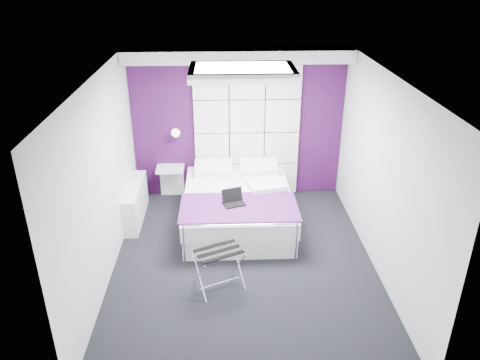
# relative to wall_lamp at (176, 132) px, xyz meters

# --- Properties ---
(floor) EXTENTS (4.40, 4.40, 0.00)m
(floor) POSITION_rel_wall_lamp_xyz_m (1.05, -2.06, -1.22)
(floor) COLOR black
(floor) RESTS_ON ground
(ceiling) EXTENTS (4.40, 4.40, 0.00)m
(ceiling) POSITION_rel_wall_lamp_xyz_m (1.05, -2.06, 1.38)
(ceiling) COLOR white
(ceiling) RESTS_ON wall_back
(wall_back) EXTENTS (3.60, 0.00, 3.60)m
(wall_back) POSITION_rel_wall_lamp_xyz_m (1.05, 0.14, 0.08)
(wall_back) COLOR silver
(wall_back) RESTS_ON floor
(wall_left) EXTENTS (0.00, 4.40, 4.40)m
(wall_left) POSITION_rel_wall_lamp_xyz_m (-0.75, -2.06, 0.08)
(wall_left) COLOR silver
(wall_left) RESTS_ON floor
(wall_right) EXTENTS (0.00, 4.40, 4.40)m
(wall_right) POSITION_rel_wall_lamp_xyz_m (2.85, -2.06, 0.08)
(wall_right) COLOR silver
(wall_right) RESTS_ON floor
(accent_wall) EXTENTS (3.58, 0.02, 2.58)m
(accent_wall) POSITION_rel_wall_lamp_xyz_m (1.05, 0.13, 0.08)
(accent_wall) COLOR #360D3A
(accent_wall) RESTS_ON wall_back
(soffit) EXTENTS (3.58, 0.50, 0.20)m
(soffit) POSITION_rel_wall_lamp_xyz_m (1.05, -0.11, 1.28)
(soffit) COLOR white
(soffit) RESTS_ON wall_back
(headboard) EXTENTS (1.80, 0.08, 2.30)m
(headboard) POSITION_rel_wall_lamp_xyz_m (1.20, 0.08, -0.05)
(headboard) COLOR silver
(headboard) RESTS_ON wall_back
(skylight) EXTENTS (1.36, 0.86, 0.12)m
(skylight) POSITION_rel_wall_lamp_xyz_m (1.05, -1.46, 1.33)
(skylight) COLOR white
(skylight) RESTS_ON ceiling
(wall_lamp) EXTENTS (0.15, 0.15, 0.15)m
(wall_lamp) POSITION_rel_wall_lamp_xyz_m (0.00, 0.00, 0.00)
(wall_lamp) COLOR white
(wall_lamp) RESTS_ON wall_back
(radiator) EXTENTS (0.22, 1.20, 0.60)m
(radiator) POSITION_rel_wall_lamp_xyz_m (-0.64, -0.76, -0.92)
(radiator) COLOR white
(radiator) RESTS_ON floor
(bed) EXTENTS (1.72, 2.07, 0.73)m
(bed) POSITION_rel_wall_lamp_xyz_m (1.00, -0.95, -0.91)
(bed) COLOR white
(bed) RESTS_ON floor
(nightstand) EXTENTS (0.47, 0.36, 0.05)m
(nightstand) POSITION_rel_wall_lamp_xyz_m (-0.13, -0.04, -0.65)
(nightstand) COLOR white
(nightstand) RESTS_ON wall_back
(luggage_rack) EXTENTS (0.57, 0.42, 0.56)m
(luggage_rack) POSITION_rel_wall_lamp_xyz_m (0.71, -2.57, -0.94)
(luggage_rack) COLOR silver
(luggage_rack) RESTS_ON floor
(laptop) EXTENTS (0.31, 0.22, 0.23)m
(laptop) POSITION_rel_wall_lamp_xyz_m (0.93, -1.37, -0.58)
(laptop) COLOR black
(laptop) RESTS_ON bed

